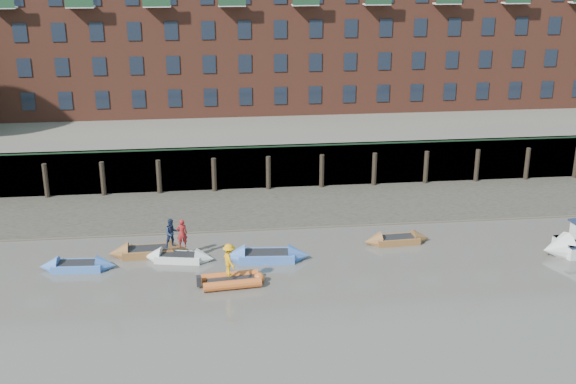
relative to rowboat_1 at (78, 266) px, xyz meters
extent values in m
plane|color=#58544C|center=(9.94, -9.25, -0.22)|extent=(220.00, 220.00, 0.00)
cube|color=#3D382F|center=(9.94, 8.75, -0.22)|extent=(110.00, 8.00, 0.50)
cube|color=#4C4336|center=(9.94, 5.35, -0.22)|extent=(110.00, 1.60, 0.10)
cube|color=#2D2A26|center=(9.94, 13.15, 1.38)|extent=(110.00, 0.80, 3.20)
cylinder|color=black|center=(-4.06, 12.50, 1.08)|extent=(0.36, 0.36, 2.60)
cylinder|color=black|center=(-0.06, 12.50, 1.08)|extent=(0.36, 0.36, 2.60)
cylinder|color=black|center=(3.94, 12.50, 1.08)|extent=(0.36, 0.36, 2.60)
cylinder|color=black|center=(7.94, 12.50, 1.08)|extent=(0.36, 0.36, 2.60)
cylinder|color=black|center=(11.94, 12.50, 1.08)|extent=(0.36, 0.36, 2.60)
cylinder|color=black|center=(15.94, 12.50, 1.08)|extent=(0.36, 0.36, 2.60)
cylinder|color=black|center=(19.94, 12.50, 1.08)|extent=(0.36, 0.36, 2.60)
cylinder|color=black|center=(23.94, 12.50, 1.08)|extent=(0.36, 0.36, 2.60)
cylinder|color=black|center=(27.94, 12.50, 1.08)|extent=(0.36, 0.36, 2.60)
cylinder|color=black|center=(31.94, 12.50, 1.08)|extent=(0.36, 0.36, 2.60)
cylinder|color=black|center=(35.94, 12.50, 1.08)|extent=(0.36, 0.36, 2.60)
cube|color=#264C2D|center=(9.94, 12.85, 3.03)|extent=(110.00, 0.06, 0.10)
cube|color=#5E594D|center=(9.94, 26.75, 1.38)|extent=(110.00, 28.00, 3.20)
cube|color=brown|center=(9.94, 27.75, 8.98)|extent=(80.00, 10.00, 12.00)
cube|color=black|center=(-7.06, 22.73, 4.78)|extent=(1.10, 0.12, 1.50)
cube|color=black|center=(-4.06, 22.73, 4.78)|extent=(1.10, 0.12, 1.50)
cube|color=black|center=(-1.06, 22.73, 4.78)|extent=(1.10, 0.12, 1.50)
cube|color=black|center=(1.94, 22.73, 4.78)|extent=(1.10, 0.12, 1.50)
cube|color=black|center=(4.94, 22.73, 4.78)|extent=(1.10, 0.12, 1.50)
cube|color=black|center=(7.94, 22.73, 4.78)|extent=(1.10, 0.12, 1.50)
cube|color=black|center=(10.94, 22.73, 4.78)|extent=(1.10, 0.12, 1.50)
cube|color=black|center=(13.94, 22.73, 4.78)|extent=(1.10, 0.12, 1.50)
cube|color=black|center=(16.94, 22.73, 4.78)|extent=(1.10, 0.12, 1.50)
cube|color=black|center=(19.94, 22.73, 4.78)|extent=(1.10, 0.12, 1.50)
cube|color=black|center=(22.94, 22.73, 4.78)|extent=(1.10, 0.12, 1.50)
cube|color=black|center=(25.94, 22.73, 4.78)|extent=(1.10, 0.12, 1.50)
cube|color=black|center=(28.94, 22.73, 4.78)|extent=(1.10, 0.12, 1.50)
cube|color=black|center=(31.94, 22.73, 4.78)|extent=(1.10, 0.12, 1.50)
cube|color=black|center=(34.94, 22.73, 4.78)|extent=(1.10, 0.12, 1.50)
cube|color=black|center=(37.94, 22.73, 4.78)|extent=(1.10, 0.12, 1.50)
cube|color=black|center=(-7.06, 22.73, 7.58)|extent=(1.10, 0.12, 1.50)
cube|color=black|center=(-4.06, 22.73, 7.58)|extent=(1.10, 0.12, 1.50)
cube|color=black|center=(-1.06, 22.73, 7.58)|extent=(1.10, 0.12, 1.50)
cube|color=black|center=(1.94, 22.73, 7.58)|extent=(1.10, 0.12, 1.50)
cube|color=black|center=(4.94, 22.73, 7.58)|extent=(1.10, 0.12, 1.50)
cube|color=black|center=(7.94, 22.73, 7.58)|extent=(1.10, 0.12, 1.50)
cube|color=black|center=(10.94, 22.73, 7.58)|extent=(1.10, 0.12, 1.50)
cube|color=black|center=(13.94, 22.73, 7.58)|extent=(1.10, 0.12, 1.50)
cube|color=black|center=(16.94, 22.73, 7.58)|extent=(1.10, 0.12, 1.50)
cube|color=black|center=(19.94, 22.73, 7.58)|extent=(1.10, 0.12, 1.50)
cube|color=black|center=(22.94, 22.73, 7.58)|extent=(1.10, 0.12, 1.50)
cube|color=black|center=(25.94, 22.73, 7.58)|extent=(1.10, 0.12, 1.50)
cube|color=black|center=(28.94, 22.73, 7.58)|extent=(1.10, 0.12, 1.50)
cube|color=black|center=(31.94, 22.73, 7.58)|extent=(1.10, 0.12, 1.50)
cube|color=black|center=(34.94, 22.73, 7.58)|extent=(1.10, 0.12, 1.50)
cube|color=black|center=(37.94, 22.73, 7.58)|extent=(1.10, 0.12, 1.50)
cube|color=black|center=(-7.06, 22.73, 10.38)|extent=(1.10, 0.12, 1.50)
cube|color=black|center=(-4.06, 22.73, 10.38)|extent=(1.10, 0.12, 1.50)
cube|color=black|center=(-1.06, 22.73, 10.38)|extent=(1.10, 0.12, 1.50)
cube|color=black|center=(1.94, 22.73, 10.38)|extent=(1.10, 0.12, 1.50)
cube|color=black|center=(4.94, 22.73, 10.38)|extent=(1.10, 0.12, 1.50)
cube|color=black|center=(7.94, 22.73, 10.38)|extent=(1.10, 0.12, 1.50)
cube|color=black|center=(10.94, 22.73, 10.38)|extent=(1.10, 0.12, 1.50)
cube|color=black|center=(13.94, 22.73, 10.38)|extent=(1.10, 0.12, 1.50)
cube|color=black|center=(16.94, 22.73, 10.38)|extent=(1.10, 0.12, 1.50)
cube|color=black|center=(19.94, 22.73, 10.38)|extent=(1.10, 0.12, 1.50)
cube|color=black|center=(22.94, 22.73, 10.38)|extent=(1.10, 0.12, 1.50)
cube|color=black|center=(25.94, 22.73, 10.38)|extent=(1.10, 0.12, 1.50)
cube|color=black|center=(28.94, 22.73, 10.38)|extent=(1.10, 0.12, 1.50)
cube|color=black|center=(31.94, 22.73, 10.38)|extent=(1.10, 0.12, 1.50)
cube|color=black|center=(34.94, 22.73, 10.38)|extent=(1.10, 0.12, 1.50)
cube|color=black|center=(37.94, 22.73, 10.38)|extent=(1.10, 0.12, 1.50)
cube|color=#416DBF|center=(0.00, 0.00, -0.01)|extent=(2.82, 1.41, 0.43)
cone|color=#416DBF|center=(1.60, -0.10, -0.01)|extent=(1.14, 1.30, 1.24)
cone|color=#416DBF|center=(-1.60, 0.10, -0.01)|extent=(1.14, 1.30, 1.24)
cube|color=black|center=(0.00, 0.00, 0.19)|extent=(2.34, 1.07, 0.06)
cube|color=brown|center=(3.85, 1.52, 0.01)|extent=(3.03, 1.44, 0.47)
cone|color=brown|center=(5.59, 1.57, 0.01)|extent=(1.20, 1.38, 1.35)
cone|color=brown|center=(2.11, 1.47, 0.01)|extent=(1.20, 1.38, 1.35)
cube|color=black|center=(3.85, 1.52, 0.23)|extent=(2.52, 1.08, 0.06)
cube|color=silver|center=(5.63, 0.55, -0.01)|extent=(2.83, 1.70, 0.41)
cone|color=silver|center=(7.14, 0.24, -0.01)|extent=(1.24, 1.37, 1.19)
cone|color=silver|center=(4.12, 0.86, -0.01)|extent=(1.24, 1.37, 1.19)
cube|color=black|center=(5.63, 0.55, 0.17)|extent=(2.33, 1.32, 0.06)
cube|color=#416DBF|center=(10.70, 0.06, 0.03)|extent=(3.32, 1.70, 0.50)
cone|color=#416DBF|center=(12.57, -0.10, 0.03)|extent=(1.36, 1.55, 1.45)
cone|color=#416DBF|center=(8.84, 0.21, 0.03)|extent=(1.36, 1.55, 1.45)
cube|color=black|center=(10.70, 0.06, 0.26)|extent=(2.75, 1.30, 0.06)
cube|color=brown|center=(18.86, 1.63, -0.01)|extent=(2.71, 1.34, 0.41)
cone|color=brown|center=(20.41, 1.72, -0.01)|extent=(1.10, 1.25, 1.20)
cone|color=brown|center=(17.32, 1.55, -0.01)|extent=(1.10, 1.25, 1.20)
cube|color=black|center=(18.86, 1.63, 0.18)|extent=(2.26, 1.02, 0.06)
cylinder|color=#C85921|center=(8.46, -2.37, 0.04)|extent=(3.14, 0.82, 0.51)
cylinder|color=#C85921|center=(8.57, -3.45, 0.04)|extent=(3.14, 0.82, 0.51)
sphere|color=#C85921|center=(10.06, -2.75, 0.04)|extent=(0.59, 0.59, 0.59)
cube|color=black|center=(8.52, -2.91, 0.04)|extent=(2.67, 1.14, 0.18)
cone|color=silver|center=(27.64, -1.27, 0.21)|extent=(1.86, 2.12, 1.90)
imported|color=maroon|center=(5.88, 0.65, 1.44)|extent=(0.69, 0.51, 1.72)
imported|color=#19233F|center=(5.29, 0.80, 1.43)|extent=(0.99, 0.88, 1.70)
imported|color=orange|center=(8.45, -2.90, 1.24)|extent=(1.02, 1.34, 1.82)
camera|label=1|loc=(7.52, -38.13, 17.32)|focal=45.00mm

